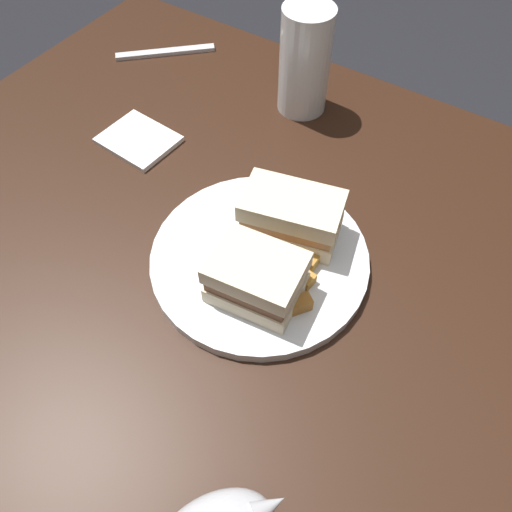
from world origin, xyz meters
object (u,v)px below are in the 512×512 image
sandwich_half_left (256,278)px  sandwich_half_right (291,216)px  pint_glass (304,68)px  fork (165,52)px  napkin (139,140)px  plate (260,259)px

sandwich_half_left → sandwich_half_right: bearing=97.2°
pint_glass → fork: size_ratio=0.92×
sandwich_half_right → fork: bearing=148.9°
napkin → fork: 0.24m
sandwich_half_right → napkin: 0.30m
pint_glass → napkin: bearing=-128.3°
plate → pint_glass: pint_glass is taller
plate → sandwich_half_right: size_ratio=2.03×
plate → napkin: bearing=162.1°
plate → sandwich_half_right: bearing=75.7°
napkin → fork: size_ratio=0.61×
pint_glass → sandwich_half_right: bearing=-63.3°
sandwich_half_right → pint_glass: pint_glass is taller
sandwich_half_left → plate: bearing=118.7°
sandwich_half_right → napkin: size_ratio=1.25×
sandwich_half_left → pint_glass: size_ratio=0.69×
sandwich_half_right → sandwich_half_left: bearing=-82.8°
sandwich_half_right → pint_glass: 0.28m
fork → sandwich_half_right: bearing=105.9°
plate → pint_glass: (-0.11, 0.30, 0.06)m
napkin → fork: (-0.12, 0.21, -0.00)m
pint_glass → napkin: size_ratio=1.51×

